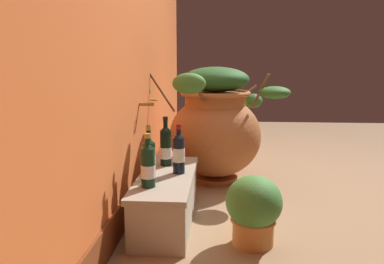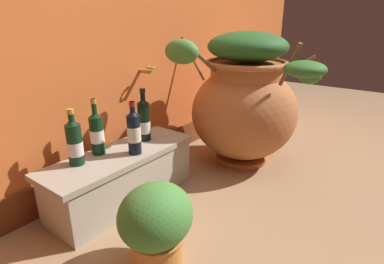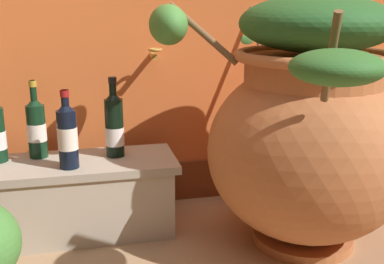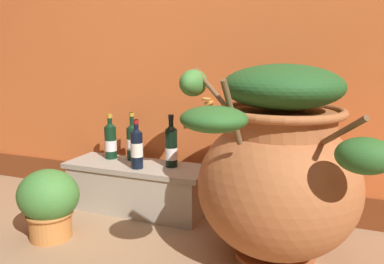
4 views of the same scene
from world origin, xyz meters
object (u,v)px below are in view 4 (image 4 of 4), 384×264
wine_bottle_middle (132,141)px  wine_bottle_right (137,147)px  wine_bottle_back (171,146)px  potted_shrub (49,202)px  wine_bottle_left (111,140)px  terracotta_urn (278,167)px

wine_bottle_middle → wine_bottle_right: (0.12, -0.15, 0.00)m
wine_bottle_back → potted_shrub: bearing=-131.5°
wine_bottle_left → potted_shrub: bearing=-92.1°
wine_bottle_middle → wine_bottle_left: bearing=-171.7°
wine_bottle_left → wine_bottle_right: size_ratio=1.00×
wine_bottle_middle → wine_bottle_back: size_ratio=0.97×
wine_bottle_right → potted_shrub: 0.55m
wine_bottle_middle → potted_shrub: 0.63m
terracotta_urn → wine_bottle_right: size_ratio=4.40×
wine_bottle_middle → wine_bottle_back: bearing=-10.3°
wine_bottle_right → wine_bottle_back: (0.17, 0.10, 0.00)m
wine_bottle_back → wine_bottle_right: bearing=-149.7°
wine_bottle_left → wine_bottle_back: size_ratio=0.92×
wine_bottle_left → wine_bottle_right: bearing=-26.6°
terracotta_urn → wine_bottle_middle: terracotta_urn is taller
wine_bottle_left → wine_bottle_middle: size_ratio=0.95×
wine_bottle_left → wine_bottle_middle: wine_bottle_middle is taller
wine_bottle_back → potted_shrub: 0.72m
potted_shrub → terracotta_urn: bearing=11.2°
wine_bottle_left → terracotta_urn: bearing=-16.7°
terracotta_urn → wine_bottle_right: (-0.83, 0.19, -0.03)m
wine_bottle_right → wine_bottle_back: size_ratio=0.92×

